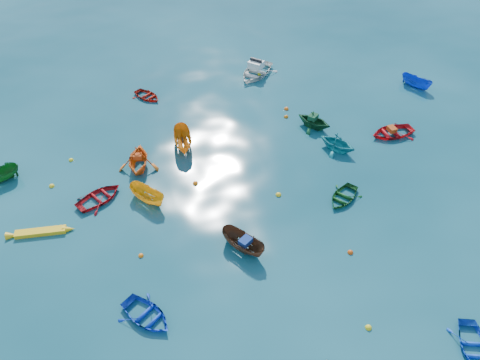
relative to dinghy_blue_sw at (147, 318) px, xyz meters
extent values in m
plane|color=#093847|center=(7.13, 3.46, 0.00)|extent=(160.00, 160.00, 0.00)
imported|color=#0F38C6|center=(0.00, 0.00, 0.00)|extent=(3.50, 3.67, 0.62)
imported|color=#50301D|center=(5.89, 3.09, 0.00)|extent=(2.64, 3.13, 1.17)
imported|color=blue|center=(14.86, -5.72, 0.00)|extent=(2.92, 3.42, 0.60)
imported|color=orange|center=(0.85, 11.94, 0.00)|extent=(3.36, 3.71, 1.70)
imported|color=#F8AB16|center=(1.08, 8.50, 0.00)|extent=(2.61, 2.92, 1.11)
imported|color=#114A18|center=(13.15, 5.43, 0.00)|extent=(3.33, 3.21, 0.56)
imported|color=teal|center=(14.86, 10.30, 0.00)|extent=(3.52, 3.59, 1.43)
imported|color=#9D0D12|center=(-1.92, 9.39, 0.00)|extent=(3.76, 3.44, 0.64)
imported|color=orange|center=(4.24, 13.53, 0.00)|extent=(1.51, 3.44, 1.30)
imported|color=#104824|center=(14.29, 13.36, 0.00)|extent=(3.53, 3.58, 1.43)
imported|color=red|center=(19.65, 10.92, 0.00)|extent=(3.49, 2.59, 0.70)
imported|color=#0F3CC5|center=(25.05, 16.70, 0.00)|extent=(2.29, 2.94, 1.08)
imported|color=#AA1A0E|center=(2.45, 20.94, 0.00)|extent=(3.04, 3.20, 0.54)
imported|color=white|center=(12.31, 22.27, 0.00)|extent=(5.14, 5.12, 1.48)
cube|color=navy|center=(5.98, 2.97, 0.75)|extent=(0.88, 0.84, 0.34)
cube|color=#BE4013|center=(0.86, 11.99, 0.99)|extent=(0.66, 0.55, 0.28)
cube|color=#114526|center=(14.22, 13.44, 0.89)|extent=(0.93, 0.90, 0.36)
cube|color=#B84212|center=(19.55, 10.91, 0.52)|extent=(0.57, 0.72, 0.34)
sphere|color=orange|center=(0.13, 4.08, 0.00)|extent=(0.31, 0.31, 0.31)
sphere|color=yellow|center=(10.54, -3.41, 0.00)|extent=(0.34, 0.34, 0.34)
sphere|color=#D6470B|center=(11.73, 1.22, 0.00)|extent=(0.34, 0.34, 0.34)
sphere|color=yellow|center=(-3.72, 14.00, 0.00)|extent=(0.33, 0.33, 0.33)
sphere|color=orange|center=(4.29, 9.31, 0.00)|extent=(0.37, 0.37, 0.37)
sphere|color=yellow|center=(9.28, 6.82, 0.00)|extent=(0.37, 0.37, 0.37)
sphere|color=#D5660B|center=(12.72, 15.18, 0.00)|extent=(0.36, 0.36, 0.36)
sphere|color=yellow|center=(-4.96, 11.51, 0.00)|extent=(0.35, 0.35, 0.35)
sphere|color=#FB610D|center=(13.11, 16.25, 0.00)|extent=(0.39, 0.39, 0.39)
sphere|color=yellow|center=(12.64, 22.21, 0.00)|extent=(0.36, 0.36, 0.36)
camera|label=1|loc=(1.17, -13.75, 20.89)|focal=35.00mm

